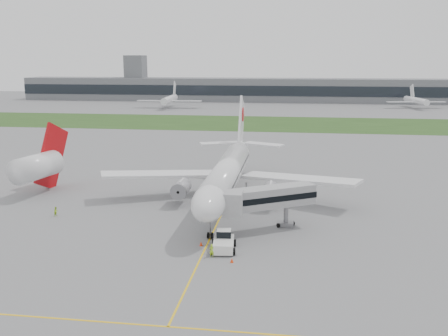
# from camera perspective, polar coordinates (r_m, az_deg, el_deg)

# --- Properties ---
(ground) EXTENTS (600.00, 600.00, 0.00)m
(ground) POSITION_cam_1_polar(r_m,az_deg,el_deg) (87.98, 0.03, -4.66)
(ground) COLOR slate
(ground) RESTS_ON ground
(apron_markings) EXTENTS (70.00, 70.00, 0.04)m
(apron_markings) POSITION_cam_1_polar(r_m,az_deg,el_deg) (83.26, -0.45, -5.66)
(apron_markings) COLOR yellow
(apron_markings) RESTS_ON ground
(grass_strip) EXTENTS (600.00, 50.00, 0.02)m
(grass_strip) POSITION_cam_1_polar(r_m,az_deg,el_deg) (205.27, 4.69, 5.11)
(grass_strip) COLOR #26451A
(grass_strip) RESTS_ON ground
(terminal_building) EXTENTS (320.00, 22.30, 14.00)m
(terminal_building) POSITION_cam_1_polar(r_m,az_deg,el_deg) (313.96, 5.92, 8.87)
(terminal_building) COLOR slate
(terminal_building) RESTS_ON ground
(control_tower) EXTENTS (12.00, 12.00, 56.00)m
(control_tower) POSITION_cam_1_polar(r_m,az_deg,el_deg) (332.29, -9.94, 7.73)
(control_tower) COLOR slate
(control_tower) RESTS_ON ground
(airliner) EXTENTS (48.13, 53.95, 17.88)m
(airliner) POSITION_cam_1_polar(r_m,az_deg,el_deg) (91.19, 0.45, -0.37)
(airliner) COLOR white
(airliner) RESTS_ON ground
(pushback_tug) EXTENTS (3.70, 5.14, 2.51)m
(pushback_tug) POSITION_cam_1_polar(r_m,az_deg,el_deg) (69.41, -0.04, -8.39)
(pushback_tug) COLOR white
(pushback_tug) RESTS_ON ground
(jet_bridge) EXTENTS (14.02, 11.05, 7.02)m
(jet_bridge) POSITION_cam_1_polar(r_m,az_deg,el_deg) (75.52, 4.78, -3.48)
(jet_bridge) COLOR #A6A6A9
(jet_bridge) RESTS_ON ground
(safety_cone_left) EXTENTS (0.45, 0.45, 0.62)m
(safety_cone_left) POSITION_cam_1_polar(r_m,az_deg,el_deg) (71.10, -2.64, -8.62)
(safety_cone_left) COLOR #F1380C
(safety_cone_left) RESTS_ON ground
(safety_cone_right) EXTENTS (0.45, 0.45, 0.61)m
(safety_cone_right) POSITION_cam_1_polar(r_m,az_deg,el_deg) (65.51, 0.91, -10.50)
(safety_cone_right) COLOR #F1380C
(safety_cone_right) RESTS_ON ground
(ground_crew_near) EXTENTS (0.67, 0.44, 1.80)m
(ground_crew_near) POSITION_cam_1_polar(r_m,az_deg,el_deg) (67.02, -1.42, -9.41)
(ground_crew_near) COLOR #A2D623
(ground_crew_near) RESTS_ON ground
(ground_crew_far) EXTENTS (0.80, 0.92, 1.62)m
(ground_crew_far) POSITION_cam_1_polar(r_m,az_deg,el_deg) (88.20, -18.64, -4.74)
(ground_crew_far) COLOR #9ED122
(ground_crew_far) RESTS_ON ground
(neighbor_aircraft) EXTENTS (6.90, 17.50, 14.12)m
(neighbor_aircraft) POSITION_cam_1_polar(r_m,az_deg,el_deg) (102.90, -20.42, 0.27)
(neighbor_aircraft) COLOR #AE090F
(neighbor_aircraft) RESTS_ON ground
(distant_aircraft_left) EXTENTS (36.24, 32.41, 13.21)m
(distant_aircraft_left) POSITION_cam_1_polar(r_m,az_deg,el_deg) (270.89, -6.23, 6.83)
(distant_aircraft_left) COLOR white
(distant_aircraft_left) RESTS_ON ground
(distant_aircraft_right) EXTENTS (34.87, 31.88, 11.80)m
(distant_aircraft_right) POSITION_cam_1_polar(r_m,az_deg,el_deg) (286.52, 21.03, 6.39)
(distant_aircraft_right) COLOR white
(distant_aircraft_right) RESTS_ON ground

